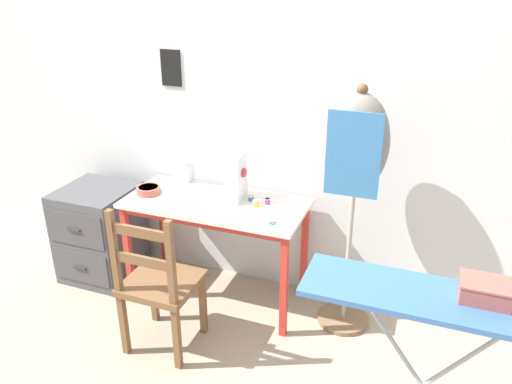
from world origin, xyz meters
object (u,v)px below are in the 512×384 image
(wooden_chair, at_px, (159,284))
(dress_form, at_px, (356,157))
(thread_spool_near_machine, at_px, (251,198))
(ironing_board, at_px, (436,309))
(storage_box, at_px, (485,291))
(sewing_machine, at_px, (217,176))
(scissors, at_px, (276,222))
(thread_spool_mid_table, at_px, (256,204))
(filing_cabinet, at_px, (100,232))
(fabric_bowl, at_px, (149,190))
(thread_spool_far_edge, at_px, (267,202))

(wooden_chair, height_order, dress_form, dress_form)
(thread_spool_near_machine, height_order, ironing_board, ironing_board)
(thread_spool_near_machine, xyz_separation_m, wooden_chair, (-0.30, -0.65, -0.30))
(wooden_chair, distance_m, storage_box, 1.68)
(sewing_machine, distance_m, dress_form, 0.89)
(scissors, height_order, thread_spool_mid_table, thread_spool_mid_table)
(scissors, relative_size, filing_cabinet, 0.20)
(fabric_bowl, relative_size, thread_spool_mid_table, 3.67)
(wooden_chair, relative_size, dress_form, 0.61)
(sewing_machine, height_order, fabric_bowl, sewing_machine)
(sewing_machine, bearing_deg, filing_cabinet, -173.73)
(sewing_machine, xyz_separation_m, scissors, (0.46, -0.21, -0.14))
(dress_form, bearing_deg, scissors, -156.86)
(ironing_board, bearing_deg, thread_spool_far_edge, 138.30)
(filing_cabinet, bearing_deg, thread_spool_mid_table, 2.21)
(scissors, xyz_separation_m, filing_cabinet, (-1.35, 0.11, -0.38))
(scissors, xyz_separation_m, storage_box, (1.04, -0.65, 0.21))
(sewing_machine, height_order, thread_spool_far_edge, sewing_machine)
(sewing_machine, xyz_separation_m, fabric_bowl, (-0.44, -0.11, -0.12))
(ironing_board, bearing_deg, dress_form, 119.39)
(fabric_bowl, relative_size, storage_box, 0.83)
(ironing_board, bearing_deg, storage_box, 13.89)
(fabric_bowl, height_order, dress_form, dress_form)
(dress_form, bearing_deg, filing_cabinet, -178.06)
(wooden_chair, bearing_deg, fabric_bowl, 124.42)
(sewing_machine, height_order, dress_form, dress_form)
(thread_spool_near_machine, distance_m, filing_cabinet, 1.18)
(thread_spool_mid_table, bearing_deg, wooden_chair, -122.27)
(dress_form, bearing_deg, thread_spool_near_machine, 174.87)
(wooden_chair, distance_m, dress_form, 1.30)
(storage_box, bearing_deg, filing_cabinet, 162.40)
(thread_spool_mid_table, bearing_deg, scissors, -40.61)
(fabric_bowl, distance_m, thread_spool_far_edge, 0.78)
(sewing_machine, distance_m, scissors, 0.52)
(fabric_bowl, height_order, thread_spool_near_machine, fabric_bowl)
(thread_spool_far_edge, bearing_deg, ironing_board, -41.70)
(fabric_bowl, relative_size, thread_spool_near_machine, 3.77)
(thread_spool_mid_table, bearing_deg, thread_spool_near_machine, 130.33)
(wooden_chair, bearing_deg, sewing_machine, 82.24)
(sewing_machine, height_order, storage_box, sewing_machine)
(thread_spool_far_edge, height_order, dress_form, dress_form)
(scissors, distance_m, thread_spool_far_edge, 0.25)
(sewing_machine, relative_size, fabric_bowl, 2.58)
(sewing_machine, relative_size, wooden_chair, 0.44)
(sewing_machine, bearing_deg, thread_spool_mid_table, -10.65)
(wooden_chair, bearing_deg, thread_spool_mid_table, 57.73)
(fabric_bowl, xyz_separation_m, storage_box, (1.95, -0.75, 0.19))
(wooden_chair, height_order, ironing_board, wooden_chair)
(thread_spool_mid_table, xyz_separation_m, filing_cabinet, (-1.17, -0.05, -0.40))
(thread_spool_far_edge, relative_size, storage_box, 0.21)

